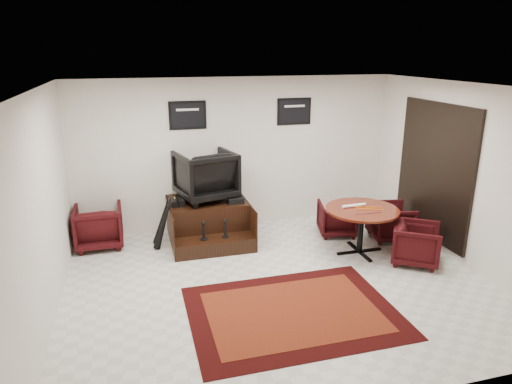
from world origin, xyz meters
TOP-DOWN VIEW (x-y plane):
  - ground at (0.00, 0.00)m, footprint 6.00×6.00m
  - room_shell at (0.41, 0.12)m, footprint 6.02×5.02m
  - area_rug at (-0.05, -0.78)m, footprint 2.66×2.00m
  - shine_podium at (-0.69, 1.91)m, footprint 1.38×1.42m
  - shine_chair at (-0.69, 2.05)m, footprint 1.12×1.07m
  - shoes_pair at (-1.22, 1.85)m, footprint 0.24×0.30m
  - polish_kit at (-0.23, 1.68)m, footprint 0.28×0.20m
  - umbrella_black at (-1.48, 1.69)m, footprint 0.34×0.13m
  - umbrella_hooked at (-1.50, 1.92)m, footprint 0.30×0.11m
  - armchair_side at (-2.55, 2.09)m, footprint 0.79×0.74m
  - meeting_table at (1.65, 0.66)m, footprint 1.19×1.19m
  - table_chair_back at (1.63, 1.50)m, footprint 0.78×0.75m
  - table_chair_window at (2.47, 1.05)m, footprint 0.75×0.79m
  - table_chair_corner at (2.32, 0.07)m, footprint 0.93×0.94m
  - paper_roll at (1.56, 0.77)m, footprint 0.42×0.07m
  - table_clutter at (1.73, 0.58)m, footprint 0.57×0.35m

SIDE VIEW (x-z plane):
  - ground at x=0.00m, z-range 0.00..0.00m
  - area_rug at x=-0.05m, z-range 0.00..0.01m
  - shine_podium at x=-0.69m, z-range -0.03..0.68m
  - table_chair_back at x=1.63m, z-range 0.00..0.67m
  - table_chair_window at x=2.47m, z-range 0.00..0.71m
  - table_chair_corner at x=2.32m, z-range 0.00..0.72m
  - armchair_side at x=-2.55m, z-range 0.00..0.80m
  - umbrella_hooked at x=-1.50m, z-range 0.00..0.81m
  - umbrella_black at x=-1.48m, z-range 0.00..0.93m
  - meeting_table at x=1.65m, z-range 0.30..1.08m
  - polish_kit at x=-0.23m, z-range 0.71..0.80m
  - shoes_pair at x=-1.22m, z-range 0.71..0.82m
  - table_clutter at x=1.73m, z-range 0.78..0.79m
  - paper_roll at x=1.56m, z-range 0.78..0.83m
  - shine_chair at x=-0.69m, z-range 0.71..1.67m
  - room_shell at x=0.41m, z-range 0.38..3.19m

